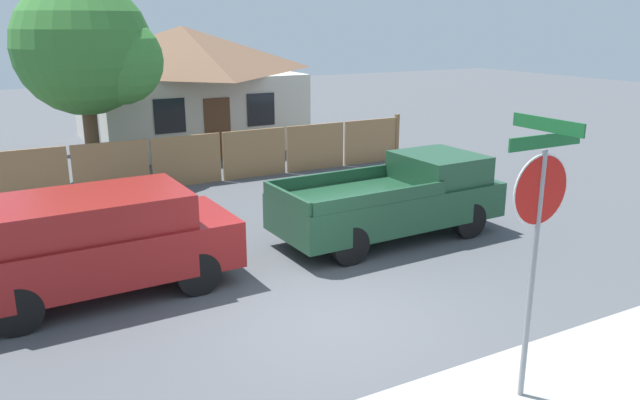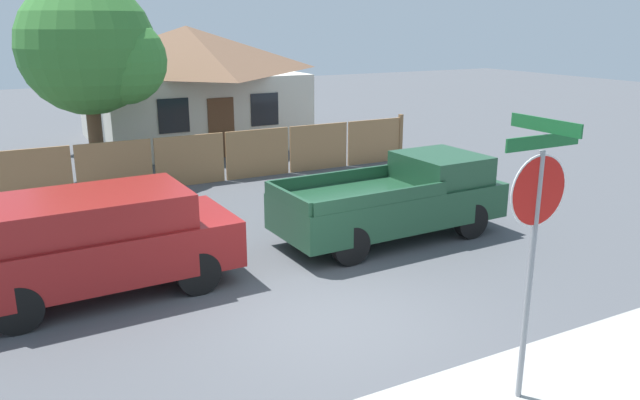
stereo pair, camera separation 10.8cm
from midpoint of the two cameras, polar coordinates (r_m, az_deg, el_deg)
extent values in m
plane|color=#4C4F54|center=(9.76, 1.25, -10.82)|extent=(80.00, 80.00, 0.00)
cube|color=#997047|center=(17.04, -24.77, 1.95)|extent=(1.95, 0.06, 1.40)
cube|color=#997047|center=(17.25, -18.07, 2.80)|extent=(1.95, 0.06, 1.40)
cube|color=#997047|center=(17.70, -11.62, 3.58)|extent=(1.95, 0.06, 1.40)
cube|color=#997047|center=(18.36, -5.55, 4.27)|extent=(1.95, 0.06, 1.40)
cube|color=#997047|center=(19.21, 0.05, 4.87)|extent=(1.95, 0.06, 1.40)
cube|color=#997047|center=(20.23, 5.13, 5.37)|extent=(1.95, 0.06, 1.40)
cube|color=brown|center=(20.78, 7.49, 5.73)|extent=(0.12, 0.12, 1.50)
cube|color=beige|center=(24.32, -11.65, 8.35)|extent=(7.01, 6.88, 2.62)
pyramid|color=brown|center=(24.14, -11.94, 13.38)|extent=(7.57, 7.44, 1.65)
cube|color=black|center=(20.57, -13.09, 7.52)|extent=(1.00, 0.04, 1.10)
cube|color=black|center=(21.59, -4.93, 8.25)|extent=(1.00, 0.04, 1.10)
cube|color=brown|center=(21.10, -8.85, 6.51)|extent=(0.90, 0.04, 2.00)
cylinder|color=brown|center=(18.99, -19.65, 5.26)|extent=(0.40, 0.40, 2.35)
sphere|color=#387A33|center=(18.73, -20.40, 13.00)|extent=(3.72, 3.72, 3.72)
sphere|color=#3C8437|center=(18.43, -17.45, 12.06)|extent=(2.42, 2.42, 2.42)
cube|color=maroon|center=(10.98, -19.21, -4.34)|extent=(4.50, 2.08, 0.80)
cube|color=maroon|center=(10.75, -20.11, -1.00)|extent=(3.16, 1.88, 0.56)
cube|color=black|center=(11.07, -12.62, 0.08)|extent=(0.11, 1.71, 0.47)
cylinder|color=black|center=(12.18, -13.51, -3.79)|extent=(0.75, 0.22, 0.75)
cylinder|color=black|center=(10.65, -10.79, -6.54)|extent=(0.75, 0.22, 0.75)
cylinder|color=black|center=(11.78, -26.45, -5.76)|extent=(0.75, 0.22, 0.75)
cylinder|color=black|center=(10.19, -25.70, -8.99)|extent=(0.75, 0.22, 0.75)
cube|color=#1E472D|center=(13.06, 6.62, -0.48)|extent=(4.92, 2.06, 0.73)
cube|color=#1E472D|center=(13.71, 11.21, 2.95)|extent=(1.61, 1.81, 0.58)
cube|color=#1E472D|center=(13.21, 1.45, 2.03)|extent=(3.04, 0.18, 0.26)
cube|color=#1E472D|center=(11.75, 6.07, 0.18)|extent=(3.04, 0.18, 0.26)
cube|color=#1E472D|center=(11.70, -2.76, 0.18)|extent=(0.14, 1.82, 0.26)
cylinder|color=black|center=(14.69, 9.35, -0.13)|extent=(0.76, 0.22, 0.76)
cylinder|color=black|center=(13.49, 13.87, -1.85)|extent=(0.76, 0.22, 0.76)
cylinder|color=black|center=(13.06, -0.97, -1.96)|extent=(0.76, 0.22, 0.76)
cylinder|color=black|center=(11.69, 3.06, -4.17)|extent=(0.76, 0.22, 0.76)
cylinder|color=gray|center=(7.66, 18.99, -6.97)|extent=(0.07, 0.07, 3.05)
cylinder|color=red|center=(7.33, 19.75, 0.80)|extent=(0.79, 0.03, 0.79)
cylinder|color=white|center=(7.33, 19.75, 0.79)|extent=(0.83, 0.02, 0.83)
cube|color=#19602D|center=(7.21, 20.15, 5.04)|extent=(1.08, 0.03, 0.15)
cube|color=#19602D|center=(7.18, 20.29, 6.44)|extent=(0.03, 0.97, 0.15)
camera|label=1|loc=(0.05, -89.69, 0.09)|focal=35.00mm
camera|label=2|loc=(0.05, 90.31, -0.09)|focal=35.00mm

